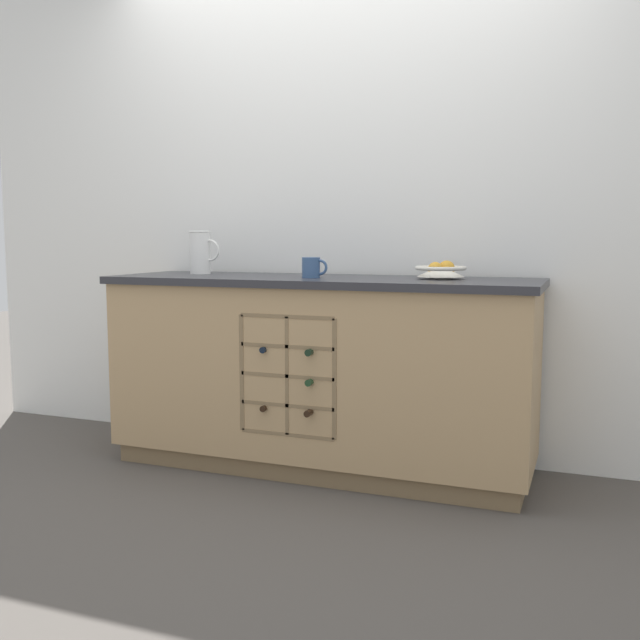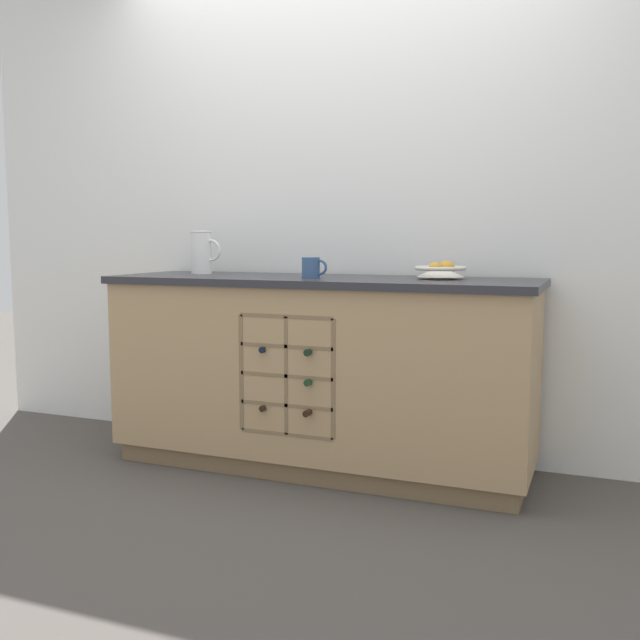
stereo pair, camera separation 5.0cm
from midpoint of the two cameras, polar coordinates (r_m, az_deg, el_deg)
ground_plane at (r=3.47m, az=0.42°, el=-11.67°), size 14.00×14.00×0.00m
back_wall at (r=3.64m, az=2.53°, el=9.52°), size 4.40×0.06×2.55m
kitchen_island at (r=3.36m, az=0.41°, el=-4.19°), size 2.00×0.64×0.91m
fruit_bowl at (r=3.22m, az=10.08°, el=3.93°), size 0.23×0.23×0.08m
white_pitcher at (r=3.66m, az=-9.04°, el=5.43°), size 0.17×0.11×0.22m
ceramic_mug at (r=3.24m, az=-0.23°, el=4.21°), size 0.12×0.08×0.09m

